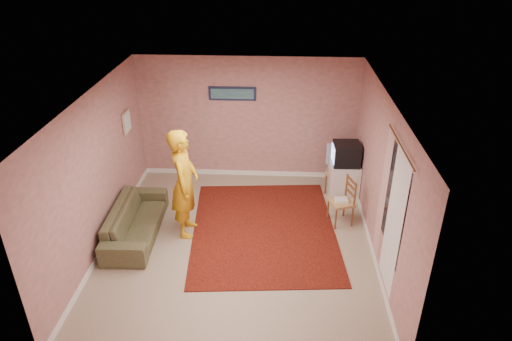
# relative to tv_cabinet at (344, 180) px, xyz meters

# --- Properties ---
(ground) EXTENTS (5.00, 5.00, 0.00)m
(ground) POSITION_rel_tv_cabinet_xyz_m (-1.95, -1.68, -0.37)
(ground) COLOR tan
(ground) RESTS_ON ground
(wall_back) EXTENTS (4.50, 0.02, 2.60)m
(wall_back) POSITION_rel_tv_cabinet_xyz_m (-1.95, 0.82, 0.93)
(wall_back) COLOR tan
(wall_back) RESTS_ON ground
(wall_front) EXTENTS (4.50, 0.02, 2.60)m
(wall_front) POSITION_rel_tv_cabinet_xyz_m (-1.95, -4.18, 0.93)
(wall_front) COLOR tan
(wall_front) RESTS_ON ground
(wall_left) EXTENTS (0.02, 5.00, 2.60)m
(wall_left) POSITION_rel_tv_cabinet_xyz_m (-4.20, -1.68, 0.93)
(wall_left) COLOR tan
(wall_left) RESTS_ON ground
(wall_right) EXTENTS (0.02, 5.00, 2.60)m
(wall_right) POSITION_rel_tv_cabinet_xyz_m (0.30, -1.68, 0.93)
(wall_right) COLOR tan
(wall_right) RESTS_ON ground
(ceiling) EXTENTS (4.50, 5.00, 0.02)m
(ceiling) POSITION_rel_tv_cabinet_xyz_m (-1.95, -1.68, 2.23)
(ceiling) COLOR silver
(ceiling) RESTS_ON wall_back
(baseboard_back) EXTENTS (4.50, 0.02, 0.10)m
(baseboard_back) POSITION_rel_tv_cabinet_xyz_m (-1.95, 0.81, -0.32)
(baseboard_back) COLOR white
(baseboard_back) RESTS_ON ground
(baseboard_left) EXTENTS (0.02, 5.00, 0.10)m
(baseboard_left) POSITION_rel_tv_cabinet_xyz_m (-4.19, -1.68, -0.32)
(baseboard_left) COLOR white
(baseboard_left) RESTS_ON ground
(baseboard_right) EXTENTS (0.02, 5.00, 0.10)m
(baseboard_right) POSITION_rel_tv_cabinet_xyz_m (0.29, -1.68, -0.32)
(baseboard_right) COLOR white
(baseboard_right) RESTS_ON ground
(window) EXTENTS (0.01, 1.10, 1.50)m
(window) POSITION_rel_tv_cabinet_xyz_m (0.29, -2.58, 1.08)
(window) COLOR black
(window) RESTS_ON wall_right
(curtain_sheer) EXTENTS (0.01, 0.75, 2.10)m
(curtain_sheer) POSITION_rel_tv_cabinet_xyz_m (0.28, -2.73, 0.88)
(curtain_sheer) COLOR white
(curtain_sheer) RESTS_ON wall_right
(curtain_floral) EXTENTS (0.01, 0.35, 2.10)m
(curtain_floral) POSITION_rel_tv_cabinet_xyz_m (0.26, -2.03, 0.88)
(curtain_floral) COLOR beige
(curtain_floral) RESTS_ON wall_right
(curtain_rod) EXTENTS (0.02, 1.40, 0.02)m
(curtain_rod) POSITION_rel_tv_cabinet_xyz_m (0.25, -2.58, 1.95)
(curtain_rod) COLOR brown
(curtain_rod) RESTS_ON wall_right
(picture_back) EXTENTS (0.95, 0.04, 0.28)m
(picture_back) POSITION_rel_tv_cabinet_xyz_m (-2.25, 0.79, 1.48)
(picture_back) COLOR #151C3A
(picture_back) RESTS_ON wall_back
(picture_left) EXTENTS (0.04, 0.38, 0.42)m
(picture_left) POSITION_rel_tv_cabinet_xyz_m (-4.17, -0.08, 1.18)
(picture_left) COLOR tan
(picture_left) RESTS_ON wall_left
(area_rug) EXTENTS (2.74, 3.32, 0.02)m
(area_rug) POSITION_rel_tv_cabinet_xyz_m (-1.53, -1.23, -0.36)
(area_rug) COLOR black
(area_rug) RESTS_ON ground
(tv_cabinet) EXTENTS (0.58, 0.52, 0.73)m
(tv_cabinet) POSITION_rel_tv_cabinet_xyz_m (0.00, 0.00, 0.00)
(tv_cabinet) COLOR silver
(tv_cabinet) RESTS_ON ground
(crt_tv) EXTENTS (0.53, 0.47, 0.44)m
(crt_tv) POSITION_rel_tv_cabinet_xyz_m (-0.01, -0.00, 0.58)
(crt_tv) COLOR black
(crt_tv) RESTS_ON tv_cabinet
(chair_a) EXTENTS (0.50, 0.49, 0.50)m
(chair_a) POSITION_rel_tv_cabinet_xyz_m (-0.12, 0.22, 0.20)
(chair_a) COLOR tan
(chair_a) RESTS_ON ground
(dvd_player) EXTENTS (0.42, 0.35, 0.06)m
(dvd_player) POSITION_rel_tv_cabinet_xyz_m (-0.12, 0.22, 0.14)
(dvd_player) COLOR #ACABB0
(dvd_player) RESTS_ON chair_a
(blue_throw) EXTENTS (0.43, 0.05, 0.45)m
(blue_throw) POSITION_rel_tv_cabinet_xyz_m (-0.12, 0.41, 0.38)
(blue_throw) COLOR #839BD7
(blue_throw) RESTS_ON chair_a
(chair_b) EXTENTS (0.49, 0.50, 0.48)m
(chair_b) POSITION_rel_tv_cabinet_xyz_m (-0.16, -0.93, 0.18)
(chair_b) COLOR tan
(chair_b) RESTS_ON ground
(game_console) EXTENTS (0.24, 0.18, 0.05)m
(game_console) POSITION_rel_tv_cabinet_xyz_m (-0.16, -0.93, 0.11)
(game_console) COLOR silver
(game_console) RESTS_ON chair_b
(sofa) EXTENTS (0.82, 1.96, 0.56)m
(sofa) POSITION_rel_tv_cabinet_xyz_m (-3.75, -1.48, -0.08)
(sofa) COLOR brown
(sofa) RESTS_ON ground
(person) EXTENTS (0.48, 0.72, 1.95)m
(person) POSITION_rel_tv_cabinet_xyz_m (-2.87, -1.34, 0.61)
(person) COLOR #CB9113
(person) RESTS_ON ground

